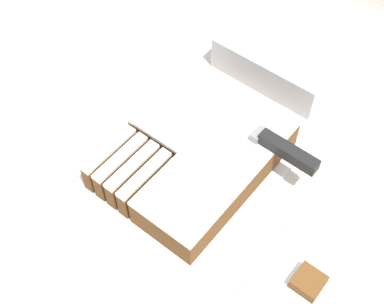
% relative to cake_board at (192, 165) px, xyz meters
% --- Properties ---
extents(countertop, '(1.40, 1.10, 0.91)m').
position_rel_cake_board_xyz_m(countertop, '(-0.02, 0.04, -0.46)').
color(countertop, beige).
rests_on(countertop, ground_plane).
extents(cake_board, '(0.29, 0.36, 0.01)m').
position_rel_cake_board_xyz_m(cake_board, '(0.00, 0.00, 0.00)').
color(cake_board, silver).
rests_on(cake_board, countertop).
extents(cake, '(0.24, 0.31, 0.06)m').
position_rel_cake_board_xyz_m(cake, '(0.00, 0.01, 0.03)').
color(cake, brown).
rests_on(cake, cake_board).
extents(knife, '(0.27, 0.03, 0.02)m').
position_rel_cake_board_xyz_m(knife, '(0.11, 0.08, 0.07)').
color(knife, silver).
rests_on(knife, cake).
extents(paper_napkin, '(0.15, 0.15, 0.01)m').
position_rel_cake_board_xyz_m(paper_napkin, '(0.28, -0.07, -0.00)').
color(paper_napkin, white).
rests_on(paper_napkin, countertop).
extents(brownie, '(0.04, 0.04, 0.02)m').
position_rel_cake_board_xyz_m(brownie, '(0.28, -0.07, 0.01)').
color(brownie, brown).
rests_on(brownie, paper_napkin).
extents(storage_box, '(0.23, 0.14, 0.07)m').
position_rel_cake_board_xyz_m(storage_box, '(-0.01, 0.29, 0.03)').
color(storage_box, '#B2B2B7').
rests_on(storage_box, countertop).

